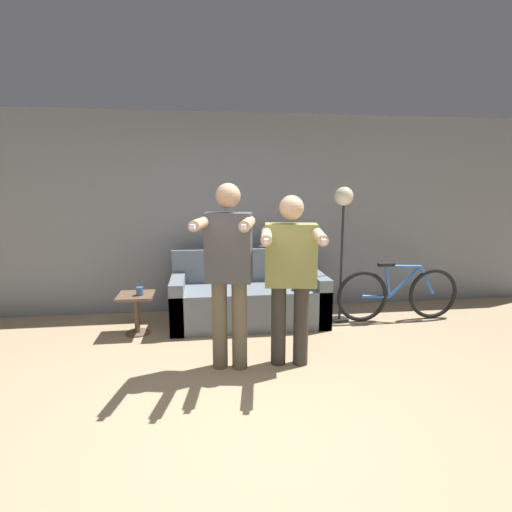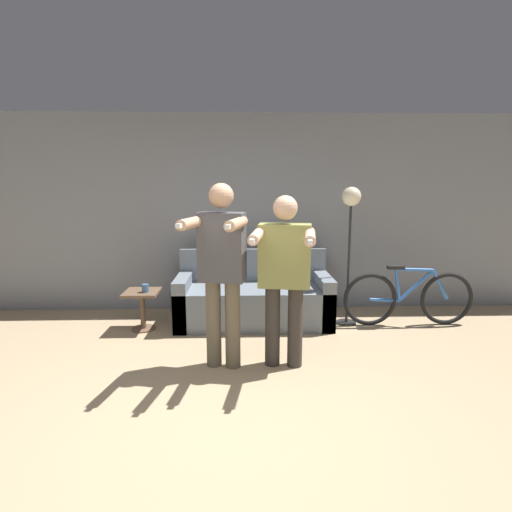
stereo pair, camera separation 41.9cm
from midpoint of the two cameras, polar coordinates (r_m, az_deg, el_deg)
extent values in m
plane|color=tan|center=(3.10, -1.00, -22.84)|extent=(16.00, 16.00, 0.00)
cube|color=gray|center=(5.36, -1.48, 6.01)|extent=(10.00, 0.05, 2.60)
cube|color=slate|center=(4.93, 2.13, -7.02)|extent=(1.86, 0.80, 0.46)
cube|color=slate|center=(5.14, 1.91, -1.23)|extent=(1.86, 0.14, 0.42)
cube|color=slate|center=(4.93, -7.85, -6.27)|extent=(0.16, 0.80, 0.60)
cube|color=slate|center=(5.04, 11.89, -6.02)|extent=(0.16, 0.80, 0.60)
cylinder|color=#6B604C|center=(3.77, -2.88, -9.63)|extent=(0.14, 0.14, 0.83)
cylinder|color=#6B604C|center=(3.73, -0.09, -9.82)|extent=(0.14, 0.14, 0.83)
cube|color=#4C4C51|center=(3.57, -1.55, 1.27)|extent=(0.45, 0.30, 0.62)
sphere|color=tan|center=(3.53, -1.58, 8.59)|extent=(0.22, 0.22, 0.22)
cylinder|color=tan|center=(3.34, -5.72, 4.72)|extent=(0.19, 0.51, 0.09)
cube|color=white|center=(3.11, -6.99, 4.32)|extent=(0.06, 0.13, 0.04)
cylinder|color=tan|center=(3.26, 0.88, 4.63)|extent=(0.19, 0.51, 0.09)
cube|color=white|center=(3.01, 0.10, 4.21)|extent=(0.06, 0.13, 0.04)
cylinder|color=#38332D|center=(3.81, 5.58, -9.94)|extent=(0.14, 0.14, 0.77)
cylinder|color=#38332D|center=(3.81, 8.80, -10.02)|extent=(0.14, 0.14, 0.77)
cube|color=#8C8E4C|center=(3.63, 7.43, 0.02)|extent=(0.50, 0.29, 0.58)
sphere|color=#D8AD8C|center=(3.58, 7.59, 6.82)|extent=(0.22, 0.22, 0.22)
cylinder|color=#D8AD8C|center=(3.36, 3.69, 2.90)|extent=(0.17, 0.51, 0.11)
cube|color=white|center=(3.11, 3.38, 2.18)|extent=(0.06, 0.13, 0.04)
cylinder|color=#D8AD8C|center=(3.36, 11.30, 2.73)|extent=(0.17, 0.51, 0.11)
cube|color=white|center=(3.11, 11.58, 1.99)|extent=(0.06, 0.13, 0.04)
ellipsoid|color=#B7AD9E|center=(5.15, 7.17, 1.97)|extent=(0.37, 0.12, 0.16)
sphere|color=#B7AD9E|center=(5.17, 8.93, 2.53)|extent=(0.09, 0.09, 0.09)
ellipsoid|color=#B7AD9E|center=(5.15, 4.96, 1.38)|extent=(0.21, 0.04, 0.04)
cone|color=#B7AD9E|center=(5.14, 8.80, 2.90)|extent=(0.03, 0.03, 0.03)
cone|color=#B7AD9E|center=(5.18, 8.73, 2.94)|extent=(0.03, 0.03, 0.03)
cylinder|color=black|center=(5.16, 15.08, -9.20)|extent=(0.24, 0.24, 0.02)
cylinder|color=black|center=(4.96, 15.47, -1.19)|extent=(0.03, 0.03, 1.48)
sphere|color=#F4E5C1|center=(4.88, 15.92, 8.17)|extent=(0.22, 0.22, 0.22)
cylinder|color=brown|center=(4.92, -13.39, -10.09)|extent=(0.28, 0.28, 0.02)
cylinder|color=brown|center=(4.85, -13.50, -7.76)|extent=(0.06, 0.06, 0.44)
cube|color=brown|center=(4.79, -13.61, -5.11)|extent=(0.39, 0.39, 0.03)
cylinder|color=#3D6693|center=(4.72, -13.11, -4.54)|extent=(0.08, 0.08, 0.09)
torus|color=black|center=(5.47, 27.62, -5.47)|extent=(0.65, 0.05, 0.65)
torus|color=black|center=(5.07, 18.28, -5.95)|extent=(0.65, 0.05, 0.65)
cylinder|color=blue|center=(5.25, 24.06, -3.89)|extent=(0.41, 0.04, 0.40)
cylinder|color=blue|center=(5.15, 21.79, -3.89)|extent=(0.10, 0.04, 0.40)
cylinder|color=blue|center=(5.19, 23.89, -1.81)|extent=(0.46, 0.04, 0.05)
cylinder|color=blue|center=(5.14, 20.15, -5.96)|extent=(0.36, 0.04, 0.05)
cylinder|color=blue|center=(5.38, 26.87, -3.69)|extent=(0.23, 0.04, 0.37)
cube|color=black|center=(5.09, 21.61, -1.55)|extent=(0.20, 0.07, 0.04)
camera|label=1|loc=(0.21, -87.14, 0.52)|focal=28.00mm
camera|label=2|loc=(0.21, 92.86, -0.52)|focal=28.00mm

